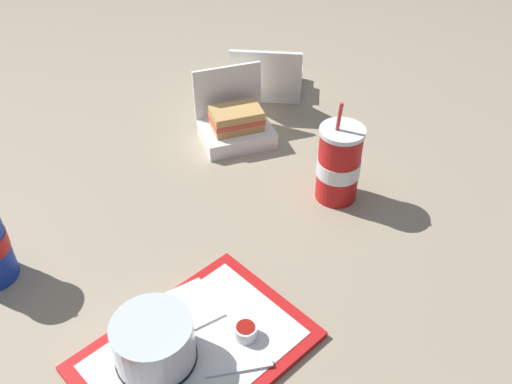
# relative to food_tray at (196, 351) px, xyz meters

# --- Properties ---
(ground_plane) EXTENTS (3.20, 3.20, 0.00)m
(ground_plane) POSITION_rel_food_tray_xyz_m (-0.30, -0.22, -0.01)
(ground_plane) COLOR gray
(food_tray) EXTENTS (0.38, 0.27, 0.01)m
(food_tray) POSITION_rel_food_tray_xyz_m (0.00, 0.00, 0.00)
(food_tray) COLOR red
(food_tray) RESTS_ON ground_plane
(cake_container) EXTENTS (0.13, 0.13, 0.09)m
(cake_container) POSITION_rel_food_tray_xyz_m (0.06, -0.03, 0.05)
(cake_container) COLOR black
(cake_container) RESTS_ON food_tray
(ketchup_cup) EXTENTS (0.04, 0.04, 0.02)m
(ketchup_cup) POSITION_rel_food_tray_xyz_m (-0.08, 0.04, 0.02)
(ketchup_cup) COLOR white
(ketchup_cup) RESTS_ON food_tray
(napkin_stack) EXTENTS (0.12, 0.12, 0.00)m
(napkin_stack) POSITION_rel_food_tray_xyz_m (-0.04, -0.08, 0.01)
(napkin_stack) COLOR white
(napkin_stack) RESTS_ON food_tray
(plastic_fork) EXTENTS (0.10, 0.07, 0.00)m
(plastic_fork) POSITION_rel_food_tray_xyz_m (-0.02, 0.08, 0.01)
(plastic_fork) COLOR white
(plastic_fork) RESTS_ON food_tray
(clamshell_sandwich_left) EXTENTS (0.22, 0.20, 0.17)m
(clamshell_sandwich_left) POSITION_rel_food_tray_xyz_m (-0.48, -0.41, 0.04)
(clamshell_sandwich_left) COLOR white
(clamshell_sandwich_left) RESTS_ON ground_plane
(clamshell_sandwich_back) EXTENTS (0.28, 0.27, 0.18)m
(clamshell_sandwich_back) POSITION_rel_food_tray_xyz_m (-0.71, -0.52, 0.04)
(clamshell_sandwich_back) COLOR white
(clamshell_sandwich_back) RESTS_ON ground_plane
(soda_cup_corner) EXTENTS (0.10, 0.10, 0.24)m
(soda_cup_corner) POSITION_rel_food_tray_xyz_m (-0.49, -0.09, 0.08)
(soda_cup_corner) COLOR red
(soda_cup_corner) RESTS_ON ground_plane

